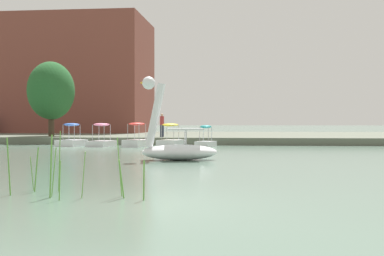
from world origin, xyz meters
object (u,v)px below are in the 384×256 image
object	(u,v)px
pedal_boat_pink	(101,140)
person_on_path	(162,125)
pedal_boat_yellow	(170,140)
tree_broadleaf_left	(51,91)
pedal_boat_teal	(206,141)
swan_boat	(176,145)
pedal_boat_red	(137,140)
pedal_boat_blue	(72,140)

from	to	relation	value
pedal_boat_pink	person_on_path	world-z (taller)	person_on_path
pedal_boat_yellow	tree_broadleaf_left	xyz separation A→B (m)	(-10.38, 5.53, 3.70)
pedal_boat_teal	person_on_path	world-z (taller)	person_on_path
swan_boat	pedal_boat_teal	xyz separation A→B (m)	(0.38, 12.68, -0.27)
pedal_boat_teal	person_on_path	distance (m)	5.41
pedal_boat_red	pedal_boat_blue	size ratio (longest dim) A/B	1.00
pedal_boat_yellow	pedal_boat_pink	size ratio (longest dim) A/B	1.01
swan_boat	tree_broadleaf_left	distance (m)	22.31
pedal_boat_blue	swan_boat	bearing A→B (deg)	-55.04
pedal_boat_red	pedal_boat_blue	bearing A→B (deg)	174.41
swan_boat	person_on_path	bearing A→B (deg)	100.90
swan_boat	pedal_boat_teal	world-z (taller)	swan_boat
pedal_boat_blue	person_on_path	distance (m)	6.97
pedal_boat_pink	tree_broadleaf_left	distance (m)	9.04
pedal_boat_red	pedal_boat_pink	distance (m)	2.44
pedal_boat_yellow	pedal_boat_pink	world-z (taller)	pedal_boat_pink
person_on_path	pedal_boat_red	bearing A→B (deg)	-103.20
swan_boat	pedal_boat_red	world-z (taller)	swan_boat
pedal_boat_pink	person_on_path	bearing A→B (deg)	51.09
tree_broadleaf_left	person_on_path	xyz separation A→B (m)	(9.20, -1.62, -2.71)
swan_boat	tree_broadleaf_left	world-z (taller)	tree_broadleaf_left
pedal_boat_pink	pedal_boat_blue	xyz separation A→B (m)	(-2.20, 0.37, -0.04)
pedal_boat_pink	pedal_boat_blue	size ratio (longest dim) A/B	0.99
pedal_boat_red	person_on_path	xyz separation A→B (m)	(1.03, 4.37, 0.96)
pedal_boat_red	tree_broadleaf_left	bearing A→B (deg)	143.72
pedal_boat_teal	pedal_boat_pink	world-z (taller)	pedal_boat_pink
swan_boat	pedal_boat_red	xyz separation A→B (m)	(-4.22, 12.22, -0.18)
pedal_boat_teal	pedal_boat_blue	distance (m)	9.24
pedal_boat_yellow	pedal_boat_red	size ratio (longest dim) A/B	1.00
pedal_boat_pink	pedal_boat_yellow	bearing A→B (deg)	4.76
pedal_boat_red	person_on_path	bearing A→B (deg)	76.80
pedal_boat_red	person_on_path	size ratio (longest dim) A/B	1.39
pedal_boat_pink	pedal_boat_blue	distance (m)	2.23
pedal_boat_blue	person_on_path	bearing A→B (deg)	34.68
swan_boat	pedal_boat_pink	bearing A→B (deg)	118.43
pedal_boat_yellow	pedal_boat_red	xyz separation A→B (m)	(-2.20, -0.47, 0.02)
swan_boat	pedal_boat_pink	world-z (taller)	swan_boat
pedal_boat_red	pedal_boat_yellow	bearing A→B (deg)	12.02
pedal_boat_teal	pedal_boat_red	bearing A→B (deg)	-174.33
pedal_boat_teal	pedal_boat_yellow	distance (m)	2.40
pedal_boat_teal	pedal_boat_pink	distance (m)	7.05
pedal_boat_teal	pedal_boat_blue	xyz separation A→B (m)	(-9.24, -0.00, 0.02)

